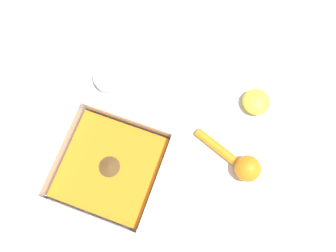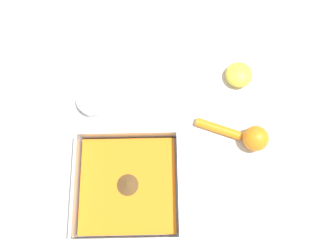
# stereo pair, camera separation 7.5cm
# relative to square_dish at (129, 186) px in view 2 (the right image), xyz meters

# --- Properties ---
(ground_plane) EXTENTS (4.00, 4.00, 0.00)m
(ground_plane) POSITION_rel_square_dish_xyz_m (0.02, -0.05, -0.02)
(ground_plane) COLOR beige
(square_dish) EXTENTS (0.23, 0.23, 0.07)m
(square_dish) POSITION_rel_square_dish_xyz_m (0.00, 0.00, 0.00)
(square_dish) COLOR silver
(square_dish) RESTS_ON ground_plane
(spice_bowl) EXTENTS (0.08, 0.08, 0.03)m
(spice_bowl) POSITION_rel_square_dish_xyz_m (0.09, -0.21, -0.01)
(spice_bowl) COLOR silver
(spice_bowl) RESTS_ON ground_plane
(lemon_squeezer) EXTENTS (0.17, 0.09, 0.06)m
(lemon_squeezer) POSITION_rel_square_dish_xyz_m (-0.28, -0.11, 0.00)
(lemon_squeezer) COLOR orange
(lemon_squeezer) RESTS_ON ground_plane
(lemon_half) EXTENTS (0.07, 0.07, 0.04)m
(lemon_half) POSITION_rel_square_dish_xyz_m (-0.27, -0.27, -0.00)
(lemon_half) COLOR yellow
(lemon_half) RESTS_ON ground_plane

